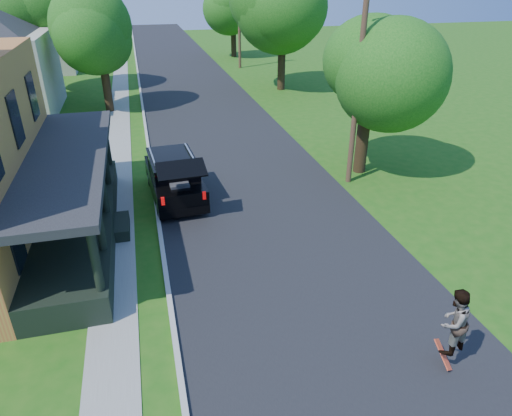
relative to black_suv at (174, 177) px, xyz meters
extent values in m
plane|color=#1C5A12|center=(3.20, -8.44, -0.89)|extent=(140.00, 140.00, 0.00)
cube|color=black|center=(3.20, 11.56, -0.89)|extent=(8.00, 120.00, 0.02)
cube|color=#ADACA7|center=(-0.85, 11.56, -0.89)|extent=(0.15, 120.00, 0.12)
cube|color=gray|center=(-2.40, 11.56, -0.89)|extent=(1.30, 120.00, 0.03)
cube|color=black|center=(-3.60, -2.44, -0.44)|extent=(2.40, 10.00, 0.90)
cube|color=black|center=(-3.60, -2.44, 2.11)|extent=(2.60, 10.30, 0.25)
cube|color=#B5AEA0|center=(-10.30, 31.56, 1.61)|extent=(8.00, 8.00, 5.00)
cube|color=black|center=(0.00, 0.00, -0.21)|extent=(2.21, 4.68, 0.88)
cube|color=black|center=(-0.01, 0.16, 0.49)|extent=(1.94, 2.94, 0.57)
cube|color=black|center=(-0.01, 0.16, 0.80)|extent=(1.99, 3.03, 0.08)
cube|color=black|center=(0.14, -2.22, 1.24)|extent=(1.82, 1.06, 0.40)
cube|color=#35363B|center=(0.09, -1.36, 0.10)|extent=(0.76, 0.67, 0.47)
cube|color=silver|center=(-0.78, 0.11, 0.90)|extent=(0.22, 2.51, 0.06)
cube|color=silver|center=(0.76, 0.21, 0.90)|extent=(0.22, 2.51, 0.06)
cube|color=#990505|center=(-0.62, -2.30, 0.10)|extent=(0.13, 0.07, 0.31)
cube|color=#990505|center=(0.91, -2.20, 0.10)|extent=(0.13, 0.07, 0.31)
cylinder|color=black|center=(-0.93, 1.45, -0.54)|extent=(0.29, 0.72, 0.71)
cylinder|color=black|center=(0.74, 1.56, -0.54)|extent=(0.29, 0.72, 0.71)
cylinder|color=black|center=(-0.74, -1.55, -0.54)|extent=(0.29, 0.72, 0.71)
cylinder|color=black|center=(0.93, -1.45, -0.54)|extent=(0.29, 0.72, 0.71)
imported|color=black|center=(5.29, -10.95, 0.49)|extent=(0.99, 0.87, 1.71)
cube|color=red|center=(5.30, -10.86, -0.59)|extent=(0.21, 0.70, 0.52)
cylinder|color=black|center=(-3.01, 14.47, 0.65)|extent=(0.68, 0.68, 3.09)
sphere|color=#398122|center=(-3.01, 14.47, 3.82)|extent=(6.15, 6.15, 4.86)
sphere|color=#398122|center=(-2.55, 14.32, 4.89)|extent=(5.33, 5.33, 4.21)
sphere|color=#398122|center=(-3.59, 14.68, 4.36)|extent=(5.46, 5.46, 4.32)
cylinder|color=black|center=(-7.23, 22.16, 0.98)|extent=(0.84, 0.84, 3.74)
sphere|color=#398122|center=(-7.23, 22.16, 4.73)|extent=(7.41, 7.41, 5.64)
sphere|color=#398122|center=(-7.57, 22.80, 5.36)|extent=(6.58, 6.58, 5.01)
cylinder|color=black|center=(8.70, 0.64, 0.70)|extent=(0.71, 0.71, 3.18)
sphere|color=#398122|center=(8.70, 0.64, 3.87)|extent=(5.89, 5.89, 4.73)
sphere|color=#398122|center=(9.18, 0.46, 4.92)|extent=(5.10, 5.10, 4.10)
sphere|color=#398122|center=(8.10, 0.88, 4.39)|extent=(5.23, 5.23, 4.20)
cylinder|color=black|center=(10.13, 17.73, 1.19)|extent=(0.62, 0.62, 4.16)
sphere|color=#398122|center=(10.13, 17.73, 5.48)|extent=(6.89, 6.89, 6.61)
cylinder|color=black|center=(9.80, 34.35, 0.91)|extent=(0.65, 0.65, 3.60)
sphere|color=#398122|center=(9.80, 34.35, 4.35)|extent=(5.55, 5.55, 4.91)
cylinder|color=#412E1E|center=(7.70, -0.34, 3.74)|extent=(0.24, 0.24, 9.26)
cylinder|color=#412E1E|center=(8.97, 27.56, 3.63)|extent=(0.29, 0.29, 9.04)
camera|label=1|loc=(-1.04, -17.53, 7.54)|focal=32.00mm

